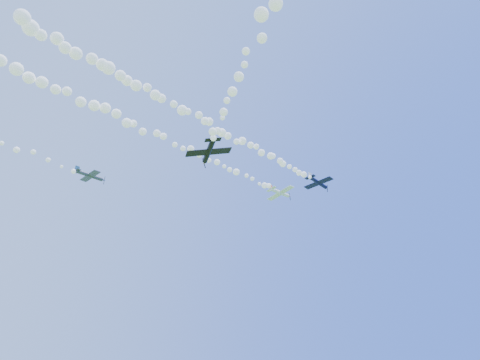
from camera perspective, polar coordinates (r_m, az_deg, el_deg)
plane_white at (r=97.06m, az=5.74°, el=-1.81°), size 7.42×7.71×1.97m
smoke_trail_white at (r=76.13m, az=-16.61°, el=8.51°), size 79.76×7.12×3.08m
plane_navy at (r=99.59m, az=11.07°, el=-0.36°), size 7.52×7.93×2.83m
smoke_trail_navy at (r=77.97m, az=-5.75°, el=8.75°), size 68.05×6.75×2.95m
plane_grey at (r=86.57m, az=-20.56°, el=0.60°), size 6.59×6.90×1.76m
plane_black at (r=56.24m, az=-4.48°, el=4.10°), size 6.38×6.17×2.31m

